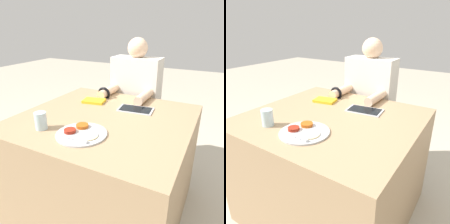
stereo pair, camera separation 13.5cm
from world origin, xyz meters
The scene contains 7 objects.
ground_plane centered at (0.00, 0.00, 0.00)m, with size 12.00×12.00×0.00m, color #B2A893.
dining_table centered at (0.00, 0.00, 0.38)m, with size 1.10×1.04×0.76m.
thali_tray centered at (0.00, -0.28, 0.77)m, with size 0.28×0.28×0.03m.
red_notebook centered at (-0.22, 0.21, 0.77)m, with size 0.18×0.14×0.02m.
tablet_device centered at (0.13, 0.21, 0.77)m, with size 0.26×0.17×0.01m.
person_diner centered at (-0.04, 0.65, 0.57)m, with size 0.43×0.48×1.23m.
drinking_glass centered at (-0.24, -0.32, 0.81)m, with size 0.07×0.07×0.10m.
Camera 2 is at (0.76, -1.08, 1.33)m, focal length 35.00 mm.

